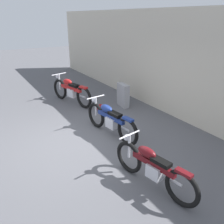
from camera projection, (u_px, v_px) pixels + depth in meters
name	position (u px, v px, depth m)	size (l,w,h in m)	color
ground_plane	(78.00, 143.00, 6.04)	(40.00, 40.00, 0.00)	#56565B
building_wall	(183.00, 66.00, 7.07)	(18.00, 0.30, 3.24)	beige
stone_marker	(123.00, 95.00, 8.36)	(0.61, 0.20, 0.81)	#9E9EA3
helmet	(100.00, 108.00, 7.99)	(0.25, 0.25, 0.25)	maroon
motorcycle_blue	(110.00, 120.00, 6.28)	(2.06, 0.61, 0.93)	black
motorcycle_maroon	(152.00, 167.00, 4.36)	(1.92, 0.61, 0.87)	black
motorcycle_red	(71.00, 91.00, 8.63)	(2.17, 0.82, 0.99)	black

